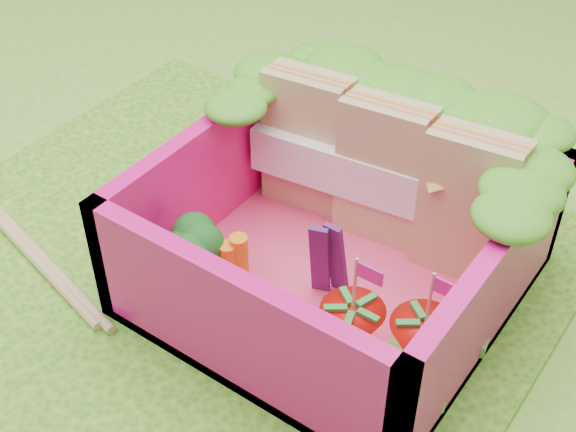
% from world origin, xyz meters
% --- Properties ---
extents(ground, '(14.00, 14.00, 0.00)m').
position_xyz_m(ground, '(0.00, 0.00, 0.00)').
color(ground, '#71B432').
rests_on(ground, ground).
extents(placemat, '(2.60, 2.60, 0.03)m').
position_xyz_m(placemat, '(0.00, 0.00, 0.01)').
color(placemat, '#4C8E20').
rests_on(placemat, ground).
extents(bento_floor, '(1.30, 1.30, 0.05)m').
position_xyz_m(bento_floor, '(0.46, 0.29, 0.06)').
color(bento_floor, '#F13D71').
rests_on(bento_floor, placemat).
extents(bento_box, '(1.30, 1.30, 0.55)m').
position_xyz_m(bento_box, '(0.46, 0.29, 0.31)').
color(bento_box, '#EC137F').
rests_on(bento_box, placemat).
extents(lettuce_ruffle, '(1.43, 0.76, 0.11)m').
position_xyz_m(lettuce_ruffle, '(0.46, 0.75, 0.64)').
color(lettuce_ruffle, '#37941A').
rests_on(lettuce_ruffle, bento_box).
extents(sandwich_stack, '(1.15, 0.31, 0.63)m').
position_xyz_m(sandwich_stack, '(0.46, 0.63, 0.39)').
color(sandwich_stack, tan).
rests_on(sandwich_stack, bento_floor).
extents(broccoli, '(0.33, 0.33, 0.26)m').
position_xyz_m(broccoli, '(0.03, -0.03, 0.26)').
color(broccoli, '#78B055').
rests_on(broccoli, bento_floor).
extents(carrot_sticks, '(0.10, 0.10, 0.27)m').
position_xyz_m(carrot_sticks, '(0.19, -0.00, 0.21)').
color(carrot_sticks, orange).
rests_on(carrot_sticks, bento_floor).
extents(purple_wedges, '(0.12, 0.07, 0.38)m').
position_xyz_m(purple_wedges, '(0.49, 0.18, 0.27)').
color(purple_wedges, '#491752').
rests_on(purple_wedges, bento_floor).
extents(strawberry_left, '(0.23, 0.23, 0.47)m').
position_xyz_m(strawberry_left, '(0.72, -0.01, 0.20)').
color(strawberry_left, red).
rests_on(strawberry_left, bento_floor).
extents(strawberry_right, '(0.24, 0.24, 0.48)m').
position_xyz_m(strawberry_right, '(0.96, 0.06, 0.21)').
color(strawberry_right, red).
rests_on(strawberry_right, bento_floor).
extents(snap_peas, '(0.61, 0.54, 0.05)m').
position_xyz_m(snap_peas, '(0.86, 0.05, 0.11)').
color(snap_peas, '#53B93A').
rests_on(snap_peas, bento_floor).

